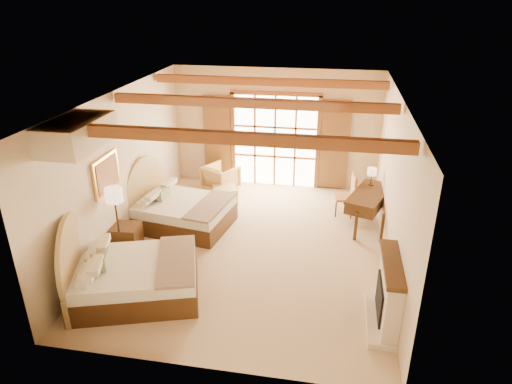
% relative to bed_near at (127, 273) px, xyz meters
% --- Properties ---
extents(floor, '(7.00, 7.00, 0.00)m').
position_rel_bed_near_xyz_m(floor, '(1.86, 2.02, -0.43)').
color(floor, '#D1B38E').
rests_on(floor, ground).
extents(wall_back, '(5.50, 0.00, 5.50)m').
position_rel_bed_near_xyz_m(wall_back, '(1.86, 5.52, 1.17)').
color(wall_back, beige).
rests_on(wall_back, ground).
extents(wall_left, '(0.00, 7.00, 7.00)m').
position_rel_bed_near_xyz_m(wall_left, '(-0.89, 2.02, 1.17)').
color(wall_left, beige).
rests_on(wall_left, ground).
extents(wall_right, '(0.00, 7.00, 7.00)m').
position_rel_bed_near_xyz_m(wall_right, '(4.61, 2.02, 1.17)').
color(wall_right, beige).
rests_on(wall_right, ground).
extents(ceiling, '(7.00, 7.00, 0.00)m').
position_rel_bed_near_xyz_m(ceiling, '(1.86, 2.02, 2.77)').
color(ceiling, '#B07131').
rests_on(ceiling, ground).
extents(ceiling_beams, '(5.39, 4.60, 0.18)m').
position_rel_bed_near_xyz_m(ceiling_beams, '(1.86, 2.02, 2.65)').
color(ceiling_beams, brown).
rests_on(ceiling_beams, ceiling).
extents(french_doors, '(3.95, 0.08, 2.60)m').
position_rel_bed_near_xyz_m(french_doors, '(1.86, 5.46, 0.82)').
color(french_doors, white).
rests_on(french_doors, ground).
extents(fireplace, '(0.46, 1.40, 1.16)m').
position_rel_bed_near_xyz_m(fireplace, '(4.46, 0.02, 0.08)').
color(fireplace, beige).
rests_on(fireplace, ground).
extents(painting, '(0.06, 0.95, 0.75)m').
position_rel_bed_near_xyz_m(painting, '(-0.84, 1.27, 1.32)').
color(painting, '#E9AD4A').
rests_on(painting, wall_left).
extents(canopy_valance, '(0.70, 1.40, 0.45)m').
position_rel_bed_near_xyz_m(canopy_valance, '(-0.54, 0.02, 2.52)').
color(canopy_valance, beige).
rests_on(canopy_valance, ceiling).
extents(bed_near, '(2.61, 2.19, 1.41)m').
position_rel_bed_near_xyz_m(bed_near, '(0.00, 0.00, 0.00)').
color(bed_near, '#422A11').
rests_on(bed_near, floor).
extents(bed_far, '(2.30, 1.87, 1.36)m').
position_rel_bed_near_xyz_m(bed_far, '(-0.00, 2.65, -0.02)').
color(bed_far, '#422A11').
rests_on(bed_far, floor).
extents(nightstand, '(0.56, 0.56, 0.63)m').
position_rel_bed_near_xyz_m(nightstand, '(-0.61, 1.31, -0.11)').
color(nightstand, '#422A11').
rests_on(nightstand, floor).
extents(floor_lamp, '(0.33, 0.33, 1.56)m').
position_rel_bed_near_xyz_m(floor_lamp, '(-0.64, 1.07, 0.90)').
color(floor_lamp, '#382217').
rests_on(floor_lamp, floor).
extents(armchair, '(1.08, 1.09, 0.74)m').
position_rel_bed_near_xyz_m(armchair, '(0.51, 4.74, -0.06)').
color(armchair, tan).
rests_on(armchair, floor).
extents(ottoman, '(0.74, 0.74, 0.42)m').
position_rel_bed_near_xyz_m(ottoman, '(0.78, 4.05, -0.22)').
color(ottoman, tan).
rests_on(ottoman, floor).
extents(desk, '(1.16, 1.69, 0.84)m').
position_rel_bed_near_xyz_m(desk, '(4.31, 3.40, 0.02)').
color(desk, '#422A11').
rests_on(desk, floor).
extents(desk_chair, '(0.52, 0.52, 1.03)m').
position_rel_bed_near_xyz_m(desk_chair, '(3.80, 3.90, -0.11)').
color(desk_chair, '#A96A3D').
rests_on(desk_chair, floor).
extents(desk_lamp, '(0.21, 0.21, 0.42)m').
position_rel_bed_near_xyz_m(desk_lamp, '(4.35, 3.85, 0.73)').
color(desk_lamp, '#382217').
rests_on(desk_lamp, desk).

